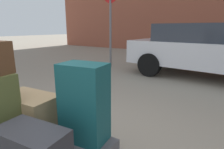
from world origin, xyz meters
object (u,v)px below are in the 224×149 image
object	(u,v)px
duffel_bag_charcoal_stacked_top	(32,148)
parked_car	(212,49)
no_parking_sign	(110,19)
luggage_cart	(38,145)
suitcase_teal_center	(84,103)
duffel_bag_tan_front_right	(29,110)

from	to	relation	value
duffel_bag_charcoal_stacked_top	parked_car	world-z (taller)	parked_car
no_parking_sign	parked_car	bearing A→B (deg)	5.03
luggage_cart	parked_car	bearing A→B (deg)	80.43
duffel_bag_charcoal_stacked_top	no_parking_sign	xyz separation A→B (m)	(-2.54, 4.68, 1.10)
suitcase_teal_center	duffel_bag_charcoal_stacked_top	xyz separation A→B (m)	(-0.08, -0.47, -0.20)
duffel_bag_tan_front_right	parked_car	bearing A→B (deg)	71.41
duffel_bag_tan_front_right	luggage_cart	bearing A→B (deg)	-28.09
luggage_cart	duffel_bag_tan_front_right	xyz separation A→B (m)	(-0.26, 0.11, 0.23)
duffel_bag_tan_front_right	duffel_bag_charcoal_stacked_top	distance (m)	0.65
luggage_cart	duffel_bag_charcoal_stacked_top	bearing A→B (deg)	-39.24
suitcase_teal_center	duffel_bag_tan_front_right	world-z (taller)	suitcase_teal_center
luggage_cart	parked_car	size ratio (longest dim) A/B	0.28
parked_car	duffel_bag_tan_front_right	bearing A→B (deg)	-102.95
duffel_bag_tan_front_right	no_parking_sign	bearing A→B (deg)	108.96
duffel_bag_tan_front_right	parked_car	world-z (taller)	parked_car
parked_car	no_parking_sign	size ratio (longest dim) A/B	1.71
suitcase_teal_center	parked_car	xyz separation A→B (m)	(0.44, 4.48, 0.08)
luggage_cart	suitcase_teal_center	size ratio (longest dim) A/B	1.81
no_parking_sign	luggage_cart	bearing A→B (deg)	-63.16
suitcase_teal_center	no_parking_sign	bearing A→B (deg)	113.34
parked_car	no_parking_sign	xyz separation A→B (m)	(-3.05, -0.27, 0.82)
parked_car	no_parking_sign	world-z (taller)	no_parking_sign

